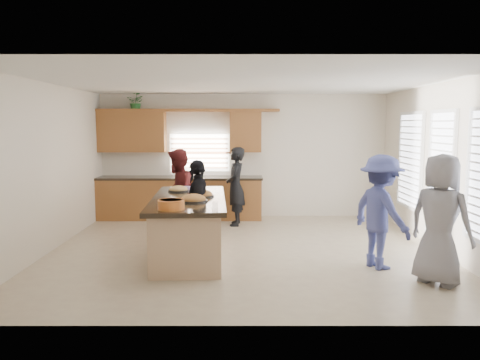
{
  "coord_description": "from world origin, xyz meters",
  "views": [
    {
      "loc": [
        -0.08,
        -7.72,
        2.11
      ],
      "look_at": [
        -0.08,
        0.39,
        1.15
      ],
      "focal_mm": 35.0,
      "sensor_mm": 36.0,
      "label": 1
    }
  ],
  "objects_px": {
    "woman_right_back": "(381,212)",
    "woman_left_mid": "(178,193)",
    "woman_right_front": "(440,220)",
    "salad_bowl": "(171,204)",
    "woman_left_back": "(236,186)",
    "island": "(189,228)",
    "woman_left_front": "(198,207)"
  },
  "relations": [
    {
      "from": "salad_bowl",
      "to": "woman_right_back",
      "type": "relative_size",
      "value": 0.22
    },
    {
      "from": "island",
      "to": "woman_right_front",
      "type": "relative_size",
      "value": 1.59
    },
    {
      "from": "woman_right_back",
      "to": "woman_left_mid",
      "type": "bearing_deg",
      "value": 34.63
    },
    {
      "from": "woman_right_back",
      "to": "woman_left_front",
      "type": "bearing_deg",
      "value": 50.94
    },
    {
      "from": "woman_left_mid",
      "to": "woman_right_front",
      "type": "bearing_deg",
      "value": 59.08
    },
    {
      "from": "island",
      "to": "salad_bowl",
      "type": "xyz_separation_m",
      "value": [
        -0.12,
        -1.08,
        0.57
      ]
    },
    {
      "from": "woman_left_back",
      "to": "woman_left_mid",
      "type": "xyz_separation_m",
      "value": [
        -1.08,
        -1.03,
        0.01
      ]
    },
    {
      "from": "woman_left_back",
      "to": "woman_left_front",
      "type": "xyz_separation_m",
      "value": [
        -0.59,
        -2.25,
        -0.05
      ]
    },
    {
      "from": "salad_bowl",
      "to": "woman_left_mid",
      "type": "xyz_separation_m",
      "value": [
        -0.22,
        2.34,
        -0.2
      ]
    },
    {
      "from": "island",
      "to": "woman_right_front",
      "type": "xyz_separation_m",
      "value": [
        3.46,
        -1.38,
        0.42
      ]
    },
    {
      "from": "island",
      "to": "woman_right_back",
      "type": "bearing_deg",
      "value": -16.18
    },
    {
      "from": "woman_left_back",
      "to": "woman_left_mid",
      "type": "height_order",
      "value": "woman_left_mid"
    },
    {
      "from": "woman_left_mid",
      "to": "woman_right_front",
      "type": "relative_size",
      "value": 0.95
    },
    {
      "from": "woman_left_back",
      "to": "woman_right_back",
      "type": "relative_size",
      "value": 0.98
    },
    {
      "from": "salad_bowl",
      "to": "island",
      "type": "bearing_deg",
      "value": 83.39
    },
    {
      "from": "salad_bowl",
      "to": "woman_left_back",
      "type": "distance_m",
      "value": 3.49
    },
    {
      "from": "island",
      "to": "salad_bowl",
      "type": "height_order",
      "value": "salad_bowl"
    },
    {
      "from": "woman_left_front",
      "to": "woman_right_front",
      "type": "relative_size",
      "value": 0.89
    },
    {
      "from": "woman_left_front",
      "to": "woman_right_back",
      "type": "relative_size",
      "value": 0.93
    },
    {
      "from": "island",
      "to": "woman_left_front",
      "type": "relative_size",
      "value": 1.78
    },
    {
      "from": "woman_left_front",
      "to": "woman_right_front",
      "type": "distance_m",
      "value": 3.61
    },
    {
      "from": "woman_right_back",
      "to": "woman_right_front",
      "type": "height_order",
      "value": "woman_right_front"
    },
    {
      "from": "woman_left_mid",
      "to": "woman_right_back",
      "type": "relative_size",
      "value": 0.99
    },
    {
      "from": "woman_right_front",
      "to": "salad_bowl",
      "type": "bearing_deg",
      "value": 44.8
    },
    {
      "from": "woman_left_back",
      "to": "salad_bowl",
      "type": "bearing_deg",
      "value": -12.34
    },
    {
      "from": "island",
      "to": "woman_left_back",
      "type": "bearing_deg",
      "value": 69.06
    },
    {
      "from": "woman_left_mid",
      "to": "woman_left_front",
      "type": "xyz_separation_m",
      "value": [
        0.49,
        -1.22,
        -0.05
      ]
    },
    {
      "from": "salad_bowl",
      "to": "woman_right_back",
      "type": "height_order",
      "value": "woman_right_back"
    },
    {
      "from": "island",
      "to": "woman_left_front",
      "type": "distance_m",
      "value": 0.36
    },
    {
      "from": "woman_left_mid",
      "to": "woman_right_back",
      "type": "bearing_deg",
      "value": 63.07
    },
    {
      "from": "woman_left_mid",
      "to": "woman_left_back",
      "type": "bearing_deg",
      "value": 137.55
    },
    {
      "from": "woman_left_back",
      "to": "woman_right_front",
      "type": "height_order",
      "value": "woman_right_front"
    }
  ]
}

